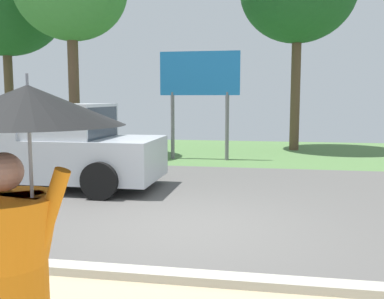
{
  "coord_description": "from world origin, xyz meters",
  "views": [
    {
      "loc": [
        1.18,
        -6.46,
        2.0
      ],
      "look_at": [
        -0.13,
        1.0,
        1.1
      ],
      "focal_mm": 40.48,
      "sensor_mm": 36.0,
      "label": 1
    }
  ],
  "objects_px": {
    "monk_pedestrian": "(14,253)",
    "roadside_billboard": "(200,81)",
    "pickup_truck": "(47,149)",
    "tree_left_far": "(5,2)"
  },
  "relations": [
    {
      "from": "pickup_truck",
      "to": "roadside_billboard",
      "type": "bearing_deg",
      "value": 63.6
    },
    {
      "from": "pickup_truck",
      "to": "roadside_billboard",
      "type": "xyz_separation_m",
      "value": [
        2.72,
        4.96,
        1.68
      ]
    },
    {
      "from": "monk_pedestrian",
      "to": "pickup_truck",
      "type": "distance_m",
      "value": 7.68
    },
    {
      "from": "monk_pedestrian",
      "to": "tree_left_far",
      "type": "distance_m",
      "value": 17.69
    },
    {
      "from": "monk_pedestrian",
      "to": "pickup_truck",
      "type": "bearing_deg",
      "value": 106.44
    },
    {
      "from": "monk_pedestrian",
      "to": "roadside_billboard",
      "type": "xyz_separation_m",
      "value": [
        -0.8,
        11.79,
        1.43
      ]
    },
    {
      "from": "monk_pedestrian",
      "to": "pickup_truck",
      "type": "relative_size",
      "value": 0.41
    },
    {
      "from": "pickup_truck",
      "to": "tree_left_far",
      "type": "relative_size",
      "value": 0.64
    },
    {
      "from": "monk_pedestrian",
      "to": "roadside_billboard",
      "type": "distance_m",
      "value": 11.9
    },
    {
      "from": "tree_left_far",
      "to": "pickup_truck",
      "type": "bearing_deg",
      "value": -52.84
    }
  ]
}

